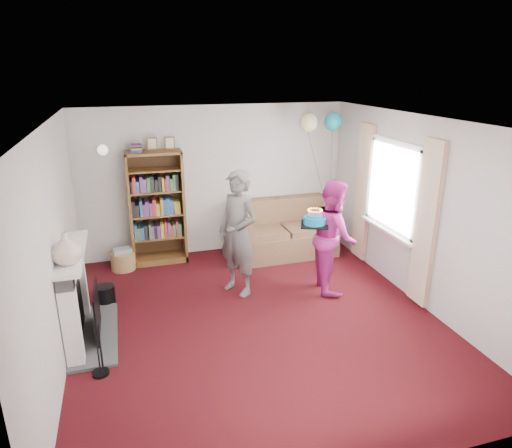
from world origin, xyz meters
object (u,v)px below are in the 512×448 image
object	(u,v)px
sofa	(282,233)
person_striped	(238,233)
bookcase	(157,208)
person_magenta	(333,236)
birthday_cake	(315,220)

from	to	relation	value
sofa	person_striped	world-z (taller)	person_striped
sofa	person_striped	size ratio (longest dim) A/B	0.97
bookcase	person_magenta	xyz separation A→B (m)	(2.31, -1.72, -0.10)
bookcase	birthday_cake	size ratio (longest dim) A/B	5.61
birthday_cake	bookcase	bearing A→B (deg)	137.46
person_magenta	birthday_cake	size ratio (longest dim) A/B	4.43
bookcase	birthday_cake	distance (m)	2.69
bookcase	person_magenta	world-z (taller)	bookcase
bookcase	birthday_cake	world-z (taller)	bookcase
sofa	person_striped	bearing A→B (deg)	-132.68
person_striped	sofa	bearing A→B (deg)	105.70
person_magenta	sofa	bearing A→B (deg)	19.62
person_striped	person_magenta	distance (m)	1.35
sofa	birthday_cake	bearing A→B (deg)	-94.87
sofa	birthday_cake	world-z (taller)	birthday_cake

